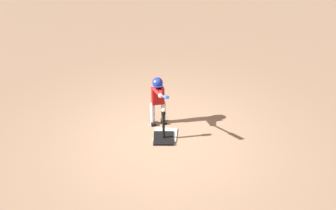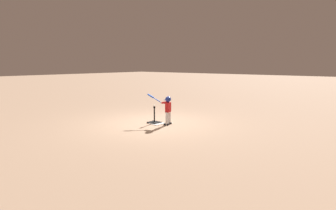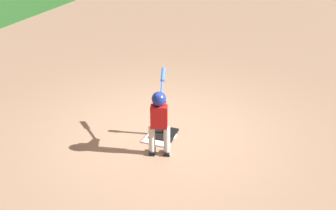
% 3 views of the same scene
% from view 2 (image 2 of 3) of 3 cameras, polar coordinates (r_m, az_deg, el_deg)
% --- Properties ---
extents(ground_plane, '(90.00, 90.00, 0.00)m').
position_cam_2_polar(ground_plane, '(9.73, -3.29, -3.95)').
color(ground_plane, '#93755B').
extents(home_plate, '(0.47, 0.47, 0.02)m').
position_cam_2_polar(home_plate, '(9.62, -2.50, -4.03)').
color(home_plate, white).
rests_on(home_plate, ground_plane).
extents(batting_tee, '(0.43, 0.39, 0.62)m').
position_cam_2_polar(batting_tee, '(9.72, -2.98, -3.46)').
color(batting_tee, black).
rests_on(batting_tee, ground_plane).
extents(batter_child, '(0.93, 0.40, 1.09)m').
position_cam_2_polar(batter_child, '(9.36, -0.19, -0.39)').
color(batter_child, silver).
rests_on(batter_child, ground_plane).
extents(baseball, '(0.07, 0.07, 0.07)m').
position_cam_2_polar(baseball, '(9.61, -3.01, -0.13)').
color(baseball, white).
rests_on(baseball, batting_tee).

